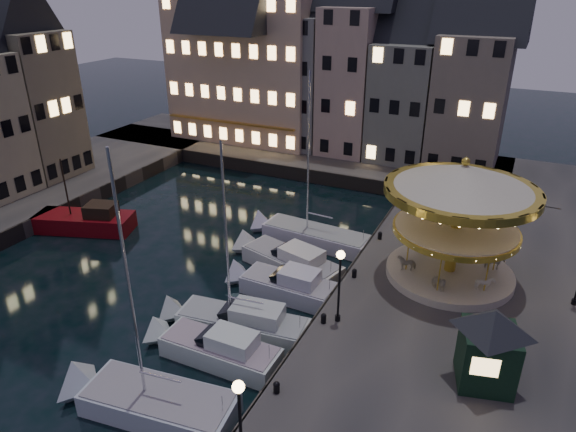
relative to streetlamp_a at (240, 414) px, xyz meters
The scene contains 30 objects.
ground 12.21m from the streetlamp_a, 128.66° to the left, with size 160.00×160.00×0.00m, color black.
quay_east 16.81m from the streetlamp_a, 65.61° to the left, with size 16.00×56.00×1.30m, color #474442.
quay_north 40.14m from the streetlamp_a, 112.33° to the left, with size 44.00×12.00×1.30m, color #474442.
quaywall_e 15.42m from the streetlamp_a, 94.57° to the left, with size 0.15×44.00×1.30m, color #47423A.
quaywall_n 33.86m from the streetlamp_a, 113.06° to the left, with size 48.00×0.15×1.30m, color #47423A.
quaywall_w 27.70m from the streetlamp_a, 156.42° to the left, with size 0.15×44.00×1.30m, color #47423A.
streetlamp_a is the anchor object (origin of this frame).
streetlamp_b 10.00m from the streetlamp_a, 90.00° to the left, with size 0.44×0.44×4.17m.
streetlamp_c 23.50m from the streetlamp_a, 90.00° to the left, with size 0.44×0.44×4.17m.
bollard_a 4.71m from the streetlamp_a, 98.53° to the left, with size 0.30×0.30×0.57m.
bollard_b 9.82m from the streetlamp_a, 93.61° to the left, with size 0.30×0.30×0.57m.
bollard_c 14.71m from the streetlamp_a, 92.37° to the left, with size 0.30×0.30×0.57m.
bollard_d 20.15m from the streetlamp_a, 91.72° to the left, with size 0.30×0.30×0.57m.
townhouse_na 47.41m from the streetlamp_a, 124.40° to the left, with size 5.50×8.00×12.80m.
townhouse_nb 44.62m from the streetlamp_a, 118.58° to the left, with size 6.16×8.00×13.80m.
townhouse_nc 42.13m from the streetlamp_a, 111.29° to the left, with size 6.82×8.00×14.80m.
townhouse_nd 40.47m from the streetlamp_a, 103.62° to the left, with size 5.50×8.00×15.80m.
townhouse_ne 39.38m from the streetlamp_a, 95.86° to the left, with size 6.16×8.00×12.80m.
townhouse_nf 39.29m from the streetlamp_a, 86.99° to the left, with size 6.82×8.00×13.80m.
townhouse_wc 38.99m from the streetlamp_a, 149.00° to the left, with size 8.80×5.50×14.20m.
hotel_corner 44.76m from the streetlamp_a, 118.53° to the left, with size 17.60×9.00×16.80m.
motorboat_a 7.05m from the streetlamp_a, 163.37° to the left, with size 8.02×3.51×13.31m.
motorboat_b 8.55m from the streetlamp_a, 130.97° to the left, with size 7.22×2.06×2.15m.
motorboat_c 10.38m from the streetlamp_a, 122.15° to the left, with size 8.28×2.99×10.94m.
motorboat_d 13.97m from the streetlamp_a, 109.56° to the left, with size 6.90×2.41×2.15m.
motorboat_e 16.91m from the streetlamp_a, 109.76° to the left, with size 8.10×4.29×2.15m.
motorboat_f 20.96m from the streetlamp_a, 106.27° to the left, with size 9.08×2.95×12.02m.
red_fishing_boat 26.50m from the streetlamp_a, 147.03° to the left, with size 7.79×4.78×5.91m.
carousel 17.78m from the streetlamp_a, 75.06° to the left, with size 8.60×8.60×7.53m.
ticket_kiosk 11.32m from the streetlamp_a, 49.07° to the left, with size 3.66×3.66×4.29m.
Camera 1 is at (14.33, -20.18, 17.67)m, focal length 32.00 mm.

